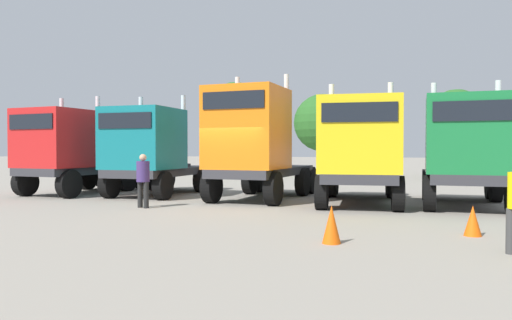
# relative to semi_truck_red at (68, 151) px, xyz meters

# --- Properties ---
(ground) EXTENTS (200.00, 200.00, 0.00)m
(ground) POSITION_rel_semi_truck_red_xyz_m (7.49, -0.85, -1.76)
(ground) COLOR gray
(semi_truck_red) EXTENTS (2.82, 5.85, 3.95)m
(semi_truck_red) POSITION_rel_semi_truck_red_xyz_m (0.00, 0.00, 0.00)
(semi_truck_red) COLOR #333338
(semi_truck_red) RESTS_ON ground
(semi_truck_teal) EXTENTS (2.82, 5.86, 3.94)m
(semi_truck_teal) POSITION_rel_semi_truck_red_xyz_m (3.48, 0.58, 0.02)
(semi_truck_teal) COLOR #333338
(semi_truck_teal) RESTS_ON ground
(semi_truck_orange) EXTENTS (2.62, 5.96, 4.49)m
(semi_truck_orange) POSITION_rel_semi_truck_red_xyz_m (7.79, 0.30, 0.28)
(semi_truck_orange) COLOR #333338
(semi_truck_orange) RESTS_ON ground
(semi_truck_yellow) EXTENTS (3.30, 6.60, 3.97)m
(semi_truck_yellow) POSITION_rel_semi_truck_red_xyz_m (11.51, 0.07, -0.01)
(semi_truck_yellow) COLOR #333338
(semi_truck_yellow) RESTS_ON ground
(semi_truck_green) EXTENTS (2.71, 5.80, 3.97)m
(semi_truck_green) POSITION_rel_semi_truck_red_xyz_m (14.67, 0.52, 0.03)
(semi_truck_green) COLOR #333338
(semi_truck_green) RESTS_ON ground
(visitor_with_camera) EXTENTS (0.50, 0.50, 1.66)m
(visitor_with_camera) POSITION_rel_semi_truck_red_xyz_m (5.29, -2.76, -0.80)
(visitor_with_camera) COLOR black
(visitor_with_camera) RESTS_ON ground
(traffic_cone_near) EXTENTS (0.36, 0.36, 0.74)m
(traffic_cone_near) POSITION_rel_semi_truck_red_xyz_m (11.90, -6.43, -1.39)
(traffic_cone_near) COLOR #F2590C
(traffic_cone_near) RESTS_ON ground
(traffic_cone_mid) EXTENTS (0.36, 0.36, 0.64)m
(traffic_cone_mid) POSITION_rel_semi_truck_red_xyz_m (14.50, -4.60, -1.44)
(traffic_cone_mid) COLOR #F2590C
(traffic_cone_mid) RESTS_ON ground
(oak_far_left) EXTENTS (4.16, 4.16, 6.61)m
(oak_far_left) POSITION_rel_semi_truck_red_xyz_m (0.35, 16.59, 2.75)
(oak_far_left) COLOR #4C3823
(oak_far_left) RESTS_ON ground
(oak_far_centre) EXTENTS (3.94, 3.94, 5.62)m
(oak_far_centre) POSITION_rel_semi_truck_red_xyz_m (6.46, 17.45, 1.88)
(oak_far_centre) COLOR #4C3823
(oak_far_centre) RESTS_ON ground
(oak_far_right) EXTENTS (3.64, 3.64, 5.60)m
(oak_far_right) POSITION_rel_semi_truck_red_xyz_m (14.97, 17.64, 2.01)
(oak_far_right) COLOR #4C3823
(oak_far_right) RESTS_ON ground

